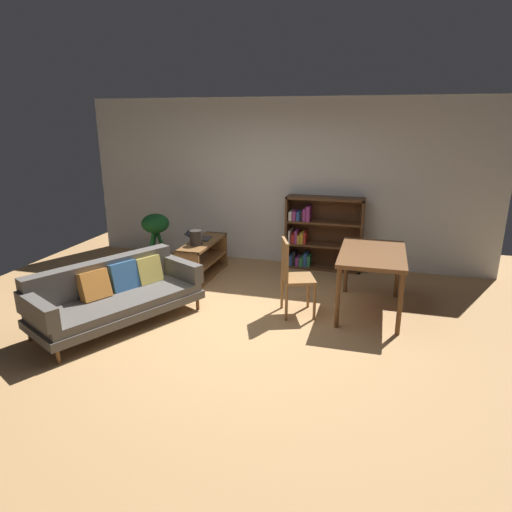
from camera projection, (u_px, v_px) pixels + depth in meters
ground_plane at (232, 327)px, 5.32m from camera, size 8.16×8.16×0.00m
back_wall_panel at (283, 183)px, 7.40m from camera, size 6.80×0.10×2.70m
fabric_couch at (115, 293)px, 5.35m from camera, size 1.65×2.14×0.74m
media_console at (203, 259)px, 6.95m from camera, size 0.37×1.22×0.56m
open_laptop at (200, 237)px, 7.01m from camera, size 0.42×0.35×0.11m
desk_speaker at (196, 238)px, 6.64m from camera, size 0.18×0.18×0.22m
potted_floor_plant at (156, 234)px, 7.34m from camera, size 0.46×0.55×0.89m
dining_table at (372, 259)px, 5.55m from camera, size 0.79×1.27×0.79m
dining_chair_near at (293, 273)px, 5.52m from camera, size 0.50×0.52×0.97m
bookshelf at (319, 234)px, 7.29m from camera, size 1.23×0.34×1.18m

